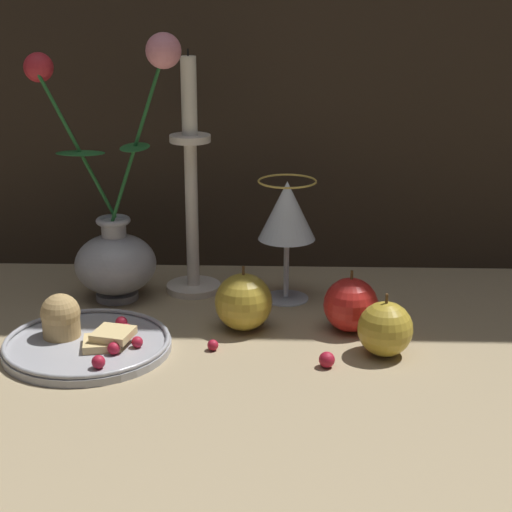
% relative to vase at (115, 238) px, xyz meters
% --- Properties ---
extents(ground_plane, '(2.40, 2.40, 0.00)m').
position_rel_vase_xyz_m(ground_plane, '(0.14, -0.11, -0.09)').
color(ground_plane, '#9E8966').
rests_on(ground_plane, ground).
extents(vase, '(0.22, 0.12, 0.38)m').
position_rel_vase_xyz_m(vase, '(0.00, 0.00, 0.00)').
color(vase, '#A3A3A8').
rests_on(vase, ground_plane).
extents(plate_with_pastries, '(0.21, 0.21, 0.07)m').
position_rel_vase_xyz_m(plate_with_pastries, '(-0.01, -0.18, -0.08)').
color(plate_with_pastries, '#A3A3A8').
rests_on(plate_with_pastries, ground_plane).
extents(wine_glass, '(0.08, 0.08, 0.18)m').
position_rel_vase_xyz_m(wine_glass, '(0.25, 0.01, 0.04)').
color(wine_glass, silver).
rests_on(wine_glass, ground_plane).
extents(candlestick, '(0.08, 0.08, 0.36)m').
position_rel_vase_xyz_m(candlestick, '(0.11, 0.04, 0.05)').
color(candlestick, silver).
rests_on(candlestick, ground_plane).
extents(apple_beside_vase, '(0.07, 0.07, 0.08)m').
position_rel_vase_xyz_m(apple_beside_vase, '(0.37, -0.18, -0.06)').
color(apple_beside_vase, '#B2932D').
rests_on(apple_beside_vase, ground_plane).
extents(apple_near_glass, '(0.08, 0.08, 0.09)m').
position_rel_vase_xyz_m(apple_near_glass, '(0.19, -0.10, -0.05)').
color(apple_near_glass, '#B2932D').
rests_on(apple_near_glass, ground_plane).
extents(apple_at_table_edge, '(0.07, 0.07, 0.08)m').
position_rel_vase_xyz_m(apple_at_table_edge, '(0.33, -0.10, -0.06)').
color(apple_at_table_edge, red).
rests_on(apple_at_table_edge, ground_plane).
extents(berry_near_plate, '(0.01, 0.01, 0.01)m').
position_rel_vase_xyz_m(berry_near_plate, '(0.15, -0.18, -0.09)').
color(berry_near_plate, '#AD192D').
rests_on(berry_near_plate, ground_plane).
extents(berry_front_center, '(0.02, 0.02, 0.02)m').
position_rel_vase_xyz_m(berry_front_center, '(0.37, -0.03, -0.09)').
color(berry_front_center, '#AD192D').
rests_on(berry_front_center, ground_plane).
extents(berry_by_glass_stem, '(0.02, 0.02, 0.02)m').
position_rel_vase_xyz_m(berry_by_glass_stem, '(0.30, -0.22, -0.08)').
color(berry_by_glass_stem, '#AD192D').
rests_on(berry_by_glass_stem, ground_plane).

